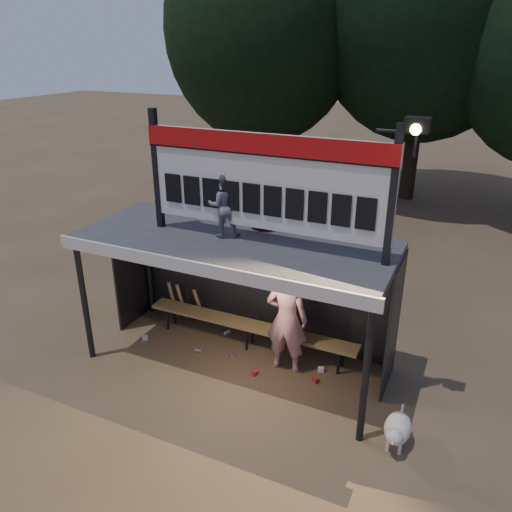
{
  "coord_description": "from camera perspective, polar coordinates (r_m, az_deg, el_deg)",
  "views": [
    {
      "loc": [
        3.35,
        -6.44,
        5.14
      ],
      "look_at": [
        0.2,
        0.4,
        1.9
      ],
      "focal_mm": 35.0,
      "sensor_mm": 36.0,
      "label": 1
    }
  ],
  "objects": [
    {
      "name": "ground",
      "position": [
        8.89,
        -2.3,
        -12.05
      ],
      "size": [
        80.0,
        80.0,
        0.0
      ],
      "primitive_type": "plane",
      "color": "brown",
      "rests_on": "ground"
    },
    {
      "name": "player",
      "position": [
        8.25,
        3.54,
        -7.22
      ],
      "size": [
        0.74,
        0.52,
        1.92
      ],
      "primitive_type": "imported",
      "rotation": [
        0.0,
        0.0,
        3.23
      ],
      "color": "white",
      "rests_on": "ground"
    },
    {
      "name": "child_a",
      "position": [
        7.72,
        -3.7,
        5.83
      ],
      "size": [
        0.62,
        0.58,
        1.02
      ],
      "primitive_type": "imported",
      "rotation": [
        0.0,
        0.0,
        3.65
      ],
      "color": "slate",
      "rests_on": "dugout_shelter"
    },
    {
      "name": "child_b",
      "position": [
        8.01,
        0.84,
        6.89
      ],
      "size": [
        0.57,
        0.4,
        1.12
      ],
      "primitive_type": "imported",
      "rotation": [
        0.0,
        0.0,
        3.07
      ],
      "color": "maroon",
      "rests_on": "dugout_shelter"
    },
    {
      "name": "dugout_shelter",
      "position": [
        8.17,
        -1.73,
        -0.51
      ],
      "size": [
        5.1,
        2.08,
        2.32
      ],
      "color": "#3A3A3D",
      "rests_on": "ground"
    },
    {
      "name": "scoreboard_assembly",
      "position": [
        7.24,
        1.23,
        8.76
      ],
      "size": [
        4.1,
        0.27,
        1.99
      ],
      "color": "black",
      "rests_on": "dugout_shelter"
    },
    {
      "name": "bench",
      "position": [
        9.06,
        -0.76,
        -7.99
      ],
      "size": [
        4.0,
        0.35,
        0.48
      ],
      "color": "olive",
      "rests_on": "ground"
    },
    {
      "name": "tree_left",
      "position": [
        18.01,
        0.73,
        24.46
      ],
      "size": [
        6.46,
        6.46,
        9.27
      ],
      "color": "black",
      "rests_on": "ground"
    },
    {
      "name": "tree_mid",
      "position": [
        18.12,
        19.18,
        25.38
      ],
      "size": [
        7.22,
        7.22,
        10.36
      ],
      "color": "black",
      "rests_on": "ground"
    },
    {
      "name": "dog",
      "position": [
        7.45,
        15.83,
        -18.53
      ],
      "size": [
        0.36,
        0.81,
        0.49
      ],
      "color": "white",
      "rests_on": "ground"
    },
    {
      "name": "bats",
      "position": [
        9.92,
        -8.0,
        -5.3
      ],
      "size": [
        0.68,
        0.35,
        0.84
      ],
      "color": "#987147",
      "rests_on": "ground"
    },
    {
      "name": "litter",
      "position": [
        8.99,
        -0.97,
        -11.3
      ],
      "size": [
        3.42,
        1.06,
        0.08
      ],
      "color": "red",
      "rests_on": "ground"
    }
  ]
}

